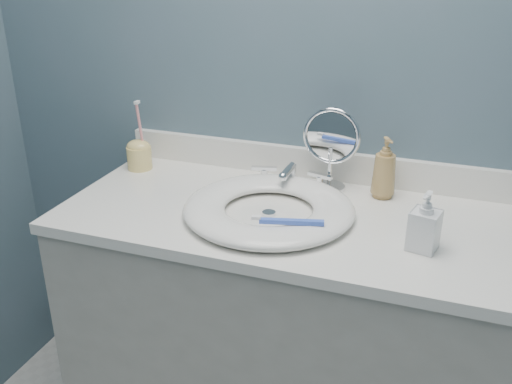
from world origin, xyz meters
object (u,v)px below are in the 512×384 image
at_px(soap_bottle_clear, 425,221).
at_px(toothbrush_holder, 139,153).
at_px(soap_bottle_amber, 385,168).
at_px(makeup_mirror, 331,146).

distance_m(soap_bottle_clear, toothbrush_holder, 0.91).
distance_m(soap_bottle_amber, soap_bottle_clear, 0.30).
xyz_separation_m(soap_bottle_clear, toothbrush_holder, (-0.88, 0.23, -0.02)).
relative_size(soap_bottle_amber, toothbrush_holder, 0.78).
relative_size(makeup_mirror, soap_bottle_amber, 1.41).
height_order(soap_bottle_amber, toothbrush_holder, toothbrush_holder).
bearing_deg(toothbrush_holder, soap_bottle_clear, -14.77).
height_order(soap_bottle_amber, soap_bottle_clear, soap_bottle_amber).
height_order(makeup_mirror, soap_bottle_clear, makeup_mirror).
bearing_deg(toothbrush_holder, makeup_mirror, 3.83).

